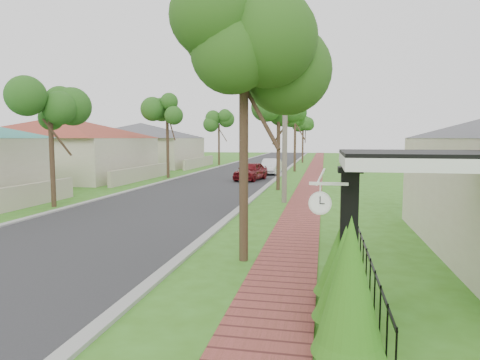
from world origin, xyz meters
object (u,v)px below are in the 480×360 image
Objects in this scene: station_clock at (321,201)px; utility_pole at (285,123)px; porch_post at (348,245)px; parked_car_white at (271,167)px; parked_car_red at (251,171)px; near_tree at (244,61)px.

utility_pole is at bearing 97.96° from station_clock.
station_clock is (-0.49, -0.40, 0.83)m from porch_post.
porch_post is at bearing -77.48° from parked_car_white.
utility_pole reaches higher than parked_car_red.
near_tree is at bearing -81.75° from parked_car_white.
parked_car_white is 0.64× the size of near_tree.
porch_post reaches higher than parked_car_red.
parked_car_red is at bearing 102.62° from station_clock.
porch_post is 0.66× the size of parked_car_red.
utility_pole is (0.10, 9.69, -1.12)m from near_tree.
station_clock is (1.86, -2.90, -2.86)m from near_tree.
parked_car_red is at bearing -95.02° from parked_car_white.
near_tree reaches higher than porch_post.
near_tree is (-2.35, 2.50, 3.69)m from porch_post.
near_tree is at bearing 122.70° from station_clock.
near_tree is 9.33× the size of station_clock.
near_tree reaches higher than parked_car_red.
utility_pole is at bearing -77.98° from parked_car_white.
porch_post is 0.42× the size of near_tree.
parked_car_white is at bearing 95.55° from near_tree.
near_tree is at bearing -70.07° from parked_car_red.
parked_car_white is 25.70m from near_tree.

